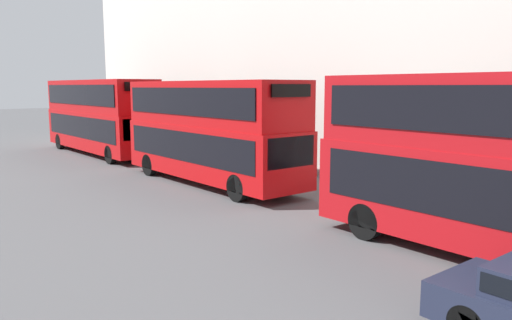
% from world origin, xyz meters
% --- Properties ---
extents(bus_second_in_queue, '(2.59, 10.04, 4.34)m').
position_xyz_m(bus_second_in_queue, '(1.60, 17.31, 2.39)').
color(bus_second_in_queue, '#B20C0F').
rests_on(bus_second_in_queue, ground).
extents(bus_third_in_queue, '(2.59, 11.49, 4.49)m').
position_xyz_m(bus_third_in_queue, '(1.60, 29.36, 2.47)').
color(bus_third_in_queue, '#B20C0F').
rests_on(bus_third_in_queue, ground).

